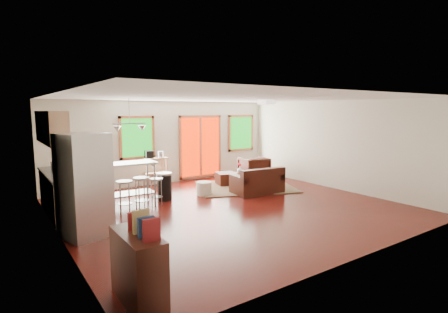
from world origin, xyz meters
TOP-DOWN VIEW (x-y plane):
  - floor at (0.00, 0.00)m, footprint 7.50×7.00m
  - ceiling at (0.00, 0.00)m, footprint 7.50×7.00m
  - back_wall at (0.00, 3.51)m, footprint 7.50×0.02m
  - left_wall at (-3.76, 0.00)m, footprint 0.02×7.00m
  - right_wall at (3.76, 0.00)m, footprint 0.02×7.00m
  - front_wall at (0.00, -3.51)m, footprint 7.50×0.02m
  - window_left at (-1.00, 3.46)m, footprint 1.10×0.05m
  - french_doors at (1.20, 3.46)m, footprint 1.60×0.05m
  - window_right at (2.90, 3.46)m, footprint 1.10×0.05m
  - rug at (1.64, 1.56)m, footprint 3.39×3.03m
  - loveseat at (1.46, 0.75)m, footprint 1.45×0.91m
  - coffee_table at (1.81, 1.84)m, footprint 1.13×0.93m
  - armchair at (2.51, 2.24)m, footprint 0.97×0.93m
  - ottoman at (1.36, 2.16)m, footprint 0.71×0.71m
  - pouf at (0.11, 1.43)m, footprint 0.52×0.52m
  - vase at (1.68, 1.90)m, footprint 0.19×0.19m
  - cabinets at (-3.49, 1.70)m, footprint 0.64×2.24m
  - refrigerator at (-3.32, -0.07)m, footprint 0.95×0.93m
  - island at (-2.11, 1.63)m, footprint 1.68×0.73m
  - cup at (-1.39, 1.37)m, footprint 0.16×0.14m
  - bar_stool_a at (-2.27, 0.93)m, footprint 0.46×0.46m
  - bar_stool_b at (-1.87, 0.94)m, footprint 0.37×0.37m
  - bar_stool_c at (-1.38, 1.21)m, footprint 0.34×0.34m
  - trash_can at (-1.02, 1.55)m, footprint 0.49×0.49m
  - kitchen_cart at (-0.53, 3.32)m, footprint 0.75×0.51m
  - bookshelf at (-3.35, -2.78)m, footprint 0.38×0.98m
  - ceiling_flush at (1.60, 0.60)m, footprint 0.35×0.35m
  - pendant_light at (-1.90, 1.50)m, footprint 0.80×0.18m

SIDE VIEW (x-z plane):
  - floor at x=0.00m, z-range -0.02..0.00m
  - rug at x=1.64m, z-range 0.00..0.03m
  - pouf at x=0.11m, z-range 0.00..0.36m
  - ottoman at x=1.36m, z-range 0.00..0.39m
  - loveseat at x=1.46m, z-range -0.08..0.66m
  - coffee_table at x=1.81m, z-range 0.14..0.53m
  - trash_can at x=-1.02m, z-range 0.00..0.72m
  - armchair at x=2.51m, z-range 0.00..0.86m
  - bookshelf at x=-3.35m, z-range -0.12..1.03m
  - bar_stool_c at x=-1.38m, z-range 0.16..0.83m
  - vase at x=1.68m, z-range 0.36..0.66m
  - bar_stool_a at x=-2.27m, z-range 0.18..0.94m
  - bar_stool_b at x=-1.87m, z-range 0.19..0.98m
  - island at x=-2.11m, z-range 0.20..1.25m
  - kitchen_cart at x=-0.53m, z-range 0.20..1.30m
  - cabinets at x=-3.49m, z-range -0.22..2.08m
  - refrigerator at x=-3.32m, z-range 0.00..1.91m
  - cup at x=-1.39m, z-range 0.95..1.08m
  - french_doors at x=1.20m, z-range 0.05..2.15m
  - back_wall at x=0.00m, z-range 0.00..2.60m
  - left_wall at x=-3.76m, z-range 0.00..2.60m
  - right_wall at x=3.76m, z-range 0.00..2.60m
  - front_wall at x=0.00m, z-range 0.00..2.60m
  - window_left at x=-1.00m, z-range 0.85..2.15m
  - window_right at x=2.90m, z-range 0.85..2.15m
  - pendant_light at x=-1.90m, z-range 1.50..2.29m
  - ceiling_flush at x=1.60m, z-range 2.47..2.59m
  - ceiling at x=0.00m, z-range 2.60..2.62m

